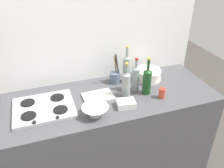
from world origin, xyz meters
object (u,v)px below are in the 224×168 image
object	(u,v)px
wine_bottle_mid_left	(147,81)
utensil_crock	(115,77)
wine_bottle_leftmost	(127,69)
condiment_jar_front	(162,93)
wine_bottle_rightmost	(126,84)
wine_bottle_mid_right	(136,78)
plate_stack	(148,75)
mixing_bowl	(95,111)
butter_dish	(126,104)
cutting_board	(98,96)
stovetop_hob	(44,108)

from	to	relation	value
wine_bottle_mid_left	utensil_crock	bearing A→B (deg)	126.90
wine_bottle_leftmost	condiment_jar_front	xyz separation A→B (m)	(0.18, -0.35, -0.09)
wine_bottle_leftmost	wine_bottle_rightmost	bearing A→B (deg)	-112.57
wine_bottle_mid_left	wine_bottle_mid_right	xyz separation A→B (m)	(-0.07, 0.08, -0.00)
wine_bottle_mid_left	condiment_jar_front	bearing A→B (deg)	-49.81
wine_bottle_mid_left	wine_bottle_mid_right	distance (m)	0.11
plate_stack	utensil_crock	xyz separation A→B (m)	(-0.32, 0.05, 0.01)
mixing_bowl	butter_dish	bearing A→B (deg)	6.18
cutting_board	wine_bottle_rightmost	bearing A→B (deg)	-13.69
wine_bottle_leftmost	wine_bottle_mid_right	distance (m)	0.16
wine_bottle_mid_left	condiment_jar_front	distance (m)	0.16
plate_stack	wine_bottle_leftmost	world-z (taller)	wine_bottle_leftmost
utensil_crock	cutting_board	bearing A→B (deg)	-139.06
wine_bottle_mid_right	butter_dish	world-z (taller)	wine_bottle_mid_right
wine_bottle_rightmost	wine_bottle_leftmost	bearing A→B (deg)	67.43
wine_bottle_mid_left	condiment_jar_front	xyz separation A→B (m)	(0.09, -0.11, -0.08)
wine_bottle_mid_right	utensil_crock	world-z (taller)	wine_bottle_mid_right
wine_bottle_leftmost	butter_dish	distance (m)	0.41
stovetop_hob	cutting_board	size ratio (longest dim) A/B	1.85
wine_bottle_leftmost	wine_bottle_mid_right	bearing A→B (deg)	-82.86
stovetop_hob	wine_bottle_mid_left	xyz separation A→B (m)	(0.86, -0.05, 0.11)
wine_bottle_mid_left	butter_dish	size ratio (longest dim) A/B	2.33
wine_bottle_mid_right	stovetop_hob	bearing A→B (deg)	-177.75
wine_bottle_mid_right	cutting_board	bearing A→B (deg)	-178.66
stovetop_hob	cutting_board	distance (m)	0.45
wine_bottle_leftmost	wine_bottle_mid_right	world-z (taller)	wine_bottle_leftmost
stovetop_hob	utensil_crock	size ratio (longest dim) A/B	1.58
wine_bottle_mid_left	cutting_board	size ratio (longest dim) A/B	1.32
wine_bottle_mid_right	wine_bottle_rightmost	distance (m)	0.13
mixing_bowl	cutting_board	size ratio (longest dim) A/B	0.80
wine_bottle_mid_right	butter_dish	bearing A→B (deg)	-129.53
utensil_crock	wine_bottle_rightmost	bearing A→B (deg)	-87.40
stovetop_hob	plate_stack	bearing A→B (deg)	9.58
stovetop_hob	butter_dish	world-z (taller)	butter_dish
stovetop_hob	plate_stack	size ratio (longest dim) A/B	1.89
plate_stack	wine_bottle_rightmost	bearing A→B (deg)	-146.86
wine_bottle_mid_right	utensil_crock	size ratio (longest dim) A/B	1.04
wine_bottle_leftmost	utensil_crock	world-z (taller)	wine_bottle_leftmost
utensil_crock	butter_dish	bearing A→B (deg)	-96.71
wine_bottle_leftmost	cutting_board	size ratio (longest dim) A/B	1.41
wine_bottle_mid_left	butter_dish	bearing A→B (deg)	-152.05
wine_bottle_leftmost	wine_bottle_mid_left	distance (m)	0.26
wine_bottle_rightmost	condiment_jar_front	xyz separation A→B (m)	(0.28, -0.12, -0.08)
wine_bottle_rightmost	butter_dish	size ratio (longest dim) A/B	2.16
wine_bottle_rightmost	cutting_board	size ratio (longest dim) A/B	1.23
stovetop_hob	wine_bottle_mid_right	world-z (taller)	wine_bottle_mid_right
mixing_bowl	utensil_crock	world-z (taller)	utensil_crock
wine_bottle_leftmost	mixing_bowl	size ratio (longest dim) A/B	1.75
condiment_jar_front	wine_bottle_mid_left	bearing A→B (deg)	130.19
stovetop_hob	mixing_bowl	size ratio (longest dim) A/B	2.29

